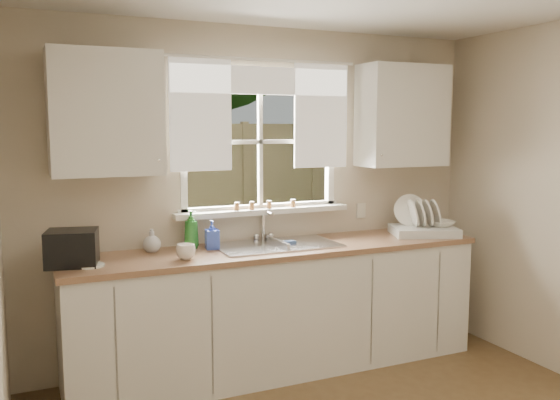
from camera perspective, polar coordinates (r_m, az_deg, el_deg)
name	(u,v)px	position (r m, az deg, el deg)	size (l,w,h in m)	color
room_walls	(438,246)	(2.73, 14.92, -4.35)	(3.62, 4.02, 2.50)	beige
window	(261,164)	(4.48, -1.84, 3.50)	(1.38, 0.16, 1.06)	white
curtains	(263,104)	(4.43, -1.60, 9.26)	(1.50, 0.03, 0.81)	white
base_cabinets	(278,311)	(4.38, -0.16, -10.59)	(3.00, 0.62, 0.87)	silver
countertop	(278,249)	(4.27, -0.17, -4.76)	(3.04, 0.65, 0.04)	#8A6245
upper_cabinet_left	(105,113)	(4.00, -16.45, 8.01)	(0.70, 0.33, 0.80)	silver
upper_cabinet_right	(402,116)	(4.88, 11.69, 7.94)	(0.70, 0.33, 0.80)	silver
wall_outlet	(361,211)	(4.91, 7.81, -1.01)	(0.08, 0.01, 0.12)	beige
sill_jars	(263,205)	(4.45, -1.64, -0.48)	(0.50, 0.04, 0.06)	brown
backyard	(151,28)	(10.93, -12.27, 15.87)	(20.00, 10.00, 6.13)	#335421
sink	(277,255)	(4.30, -0.34, -5.36)	(0.88, 0.52, 0.40)	#B7B7BC
dish_rack	(423,226)	(4.84, 13.61, -2.49)	(0.60, 0.53, 0.31)	silver
bowl	(442,223)	(4.88, 15.28, -2.19)	(0.20, 0.20, 0.05)	white
soap_bottle_a	(191,230)	(4.22, -8.54, -2.83)	(0.10, 0.10, 0.27)	#287D2B
soap_bottle_b	(212,235)	(4.18, -6.56, -3.34)	(0.09, 0.09, 0.20)	blue
soap_bottle_c	(152,241)	(4.16, -12.24, -3.83)	(0.12, 0.12, 0.16)	beige
saucer	(90,265)	(3.85, -17.85, -6.01)	(0.18, 0.18, 0.01)	white
cup	(186,252)	(3.90, -9.05, -4.94)	(0.12, 0.12, 0.10)	white
black_appliance	(72,248)	(3.89, -19.37, -4.36)	(0.30, 0.26, 0.22)	black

